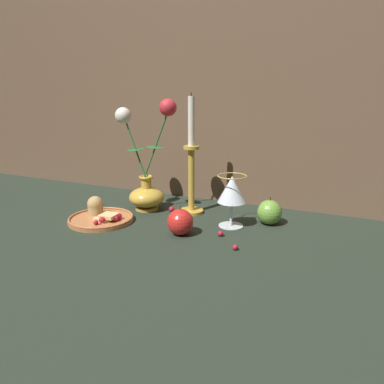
{
  "coord_description": "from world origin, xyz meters",
  "views": [
    {
      "loc": [
        0.48,
        -0.98,
        0.39
      ],
      "look_at": [
        0.05,
        -0.01,
        0.1
      ],
      "focal_mm": 35.0,
      "sensor_mm": 36.0,
      "label": 1
    }
  ],
  "objects_px": {
    "plate_with_pastries": "(100,216)",
    "candlestick": "(191,169)",
    "vase": "(146,178)",
    "apple_near_glass": "(269,212)",
    "apple_beside_vase": "(180,222)",
    "wine_glass": "(232,191)"
  },
  "relations": [
    {
      "from": "plate_with_pastries",
      "to": "candlestick",
      "type": "relative_size",
      "value": 0.52
    },
    {
      "from": "vase",
      "to": "apple_near_glass",
      "type": "height_order",
      "value": "vase"
    },
    {
      "from": "apple_beside_vase",
      "to": "wine_glass",
      "type": "bearing_deg",
      "value": 48.63
    },
    {
      "from": "vase",
      "to": "candlestick",
      "type": "bearing_deg",
      "value": 11.62
    },
    {
      "from": "wine_glass",
      "to": "apple_beside_vase",
      "type": "bearing_deg",
      "value": -131.37
    },
    {
      "from": "wine_glass",
      "to": "apple_near_glass",
      "type": "height_order",
      "value": "wine_glass"
    },
    {
      "from": "vase",
      "to": "candlestick",
      "type": "height_order",
      "value": "candlestick"
    },
    {
      "from": "vase",
      "to": "wine_glass",
      "type": "xyz_separation_m",
      "value": [
        0.31,
        -0.04,
        -0.0
      ]
    },
    {
      "from": "wine_glass",
      "to": "apple_beside_vase",
      "type": "xyz_separation_m",
      "value": [
        -0.11,
        -0.12,
        -0.07
      ]
    },
    {
      "from": "plate_with_pastries",
      "to": "wine_glass",
      "type": "xyz_separation_m",
      "value": [
        0.38,
        0.12,
        0.09
      ]
    },
    {
      "from": "plate_with_pastries",
      "to": "candlestick",
      "type": "height_order",
      "value": "candlestick"
    },
    {
      "from": "candlestick",
      "to": "apple_beside_vase",
      "type": "relative_size",
      "value": 4.48
    },
    {
      "from": "vase",
      "to": "plate_with_pastries",
      "type": "relative_size",
      "value": 1.85
    },
    {
      "from": "apple_beside_vase",
      "to": "apple_near_glass",
      "type": "distance_m",
      "value": 0.28
    },
    {
      "from": "candlestick",
      "to": "apple_near_glass",
      "type": "height_order",
      "value": "candlestick"
    },
    {
      "from": "apple_near_glass",
      "to": "vase",
      "type": "bearing_deg",
      "value": -176.07
    },
    {
      "from": "apple_near_glass",
      "to": "plate_with_pastries",
      "type": "bearing_deg",
      "value": -159.0
    },
    {
      "from": "plate_with_pastries",
      "to": "apple_beside_vase",
      "type": "distance_m",
      "value": 0.28
    },
    {
      "from": "plate_with_pastries",
      "to": "candlestick",
      "type": "distance_m",
      "value": 0.32
    },
    {
      "from": "apple_beside_vase",
      "to": "apple_near_glass",
      "type": "xyz_separation_m",
      "value": [
        0.21,
        0.19,
        0.0
      ]
    },
    {
      "from": "candlestick",
      "to": "apple_near_glass",
      "type": "distance_m",
      "value": 0.28
    },
    {
      "from": "plate_with_pastries",
      "to": "wine_glass",
      "type": "distance_m",
      "value": 0.41
    }
  ]
}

